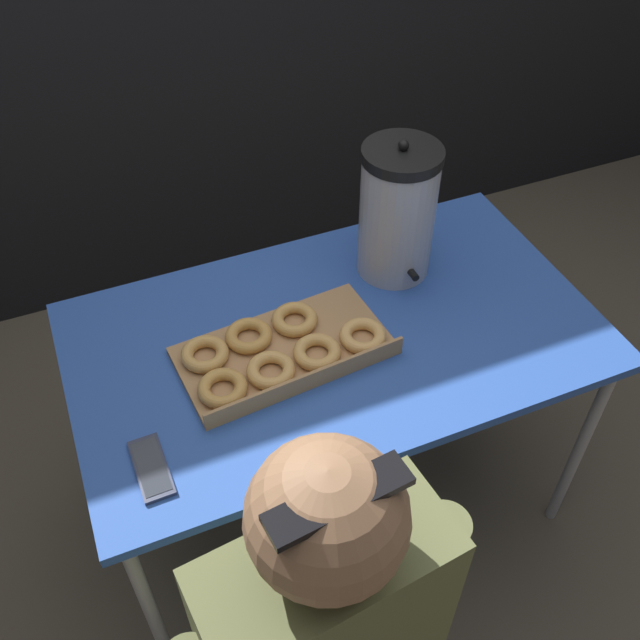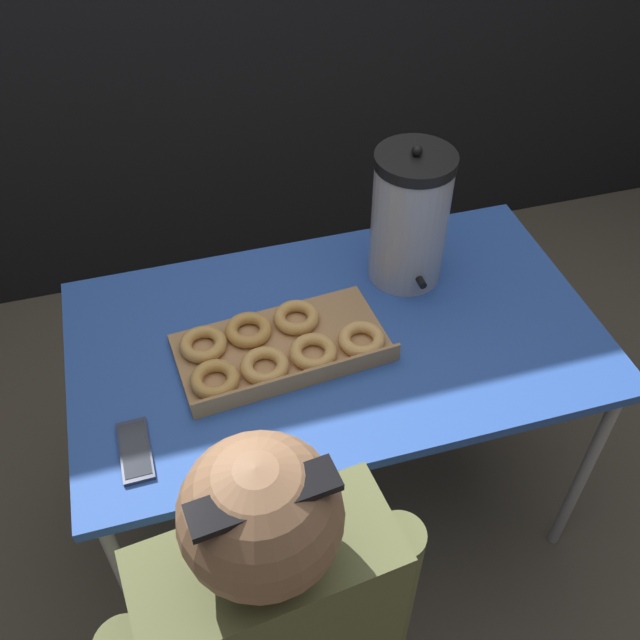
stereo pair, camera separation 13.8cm
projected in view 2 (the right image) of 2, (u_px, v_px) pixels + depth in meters
The scene contains 5 objects.
ground_plane at pixel (333, 495), 2.27m from camera, with size 12.00×12.00×0.00m, color brown.
folding_table at pixel (336, 348), 1.78m from camera, with size 1.29×0.75×0.74m.
donut_box at pixel (277, 348), 1.68m from camera, with size 0.52×0.30×0.05m.
coffee_urn at pixel (410, 218), 1.78m from camera, with size 0.20×0.22×0.39m.
cell_phone at pixel (135, 450), 1.50m from camera, with size 0.07×0.16×0.01m.
Camera 2 is at (-0.37, -1.15, 2.00)m, focal length 40.00 mm.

